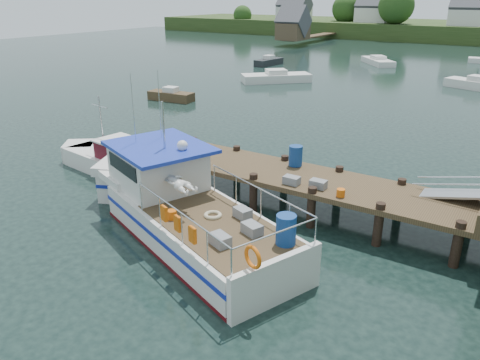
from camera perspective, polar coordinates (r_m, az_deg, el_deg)
The scene contains 9 objects.
ground_plane at distance 19.59m, azimuth 4.85°, elevation -2.75°, with size 160.00×160.00×0.00m, color black.
dock at distance 16.95m, azimuth 24.84°, elevation -0.60°, with size 16.60×3.00×4.78m.
lobster_boat at distance 17.11m, azimuth -7.56°, elevation -2.98°, with size 11.21×6.54×5.52m.
work_boat at distance 23.74m, azimuth -15.61°, elevation 2.46°, with size 6.95×2.85×3.63m.
moored_rowboat at distance 38.91m, azimuth -8.41°, elevation 10.16°, with size 3.92×1.70×1.11m.
moored_a at distance 47.00m, azimuth 4.42°, elevation 12.37°, with size 6.34×6.28×1.23m.
moored_b at distance 48.22m, azimuth 26.97°, elevation 10.36°, with size 5.82×3.53×1.22m.
moored_d at distance 61.42m, azimuth 16.45°, elevation 13.74°, with size 5.50×6.08×1.04m.
moored_e at distance 58.42m, azimuth 3.53°, elevation 14.23°, with size 1.86×4.36×1.17m.
Camera 1 is at (8.28, -15.79, 8.13)m, focal length 35.00 mm.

